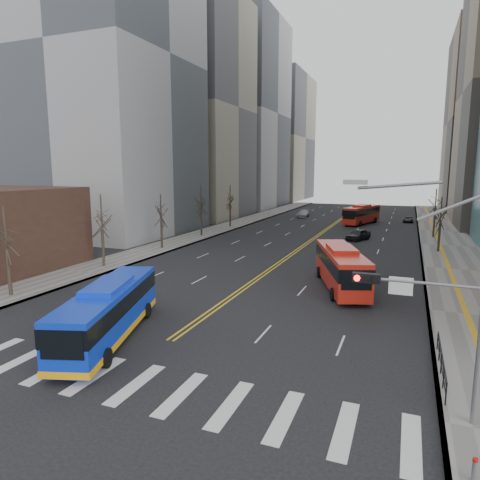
# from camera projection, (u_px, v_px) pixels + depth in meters

# --- Properties ---
(ground) EXTENTS (220.00, 220.00, 0.00)m
(ground) POSITION_uv_depth(u_px,v_px,m) (115.00, 380.00, 20.14)
(ground) COLOR black
(sidewalk_right) EXTENTS (7.00, 130.00, 0.15)m
(sidewalk_right) POSITION_uv_depth(u_px,v_px,m) (448.00, 246.00, 55.08)
(sidewalk_right) COLOR slate
(sidewalk_right) RESTS_ON ground
(sidewalk_left) EXTENTS (5.00, 130.00, 0.15)m
(sidewalk_left) POSITION_uv_depth(u_px,v_px,m) (210.00, 232.00, 67.40)
(sidewalk_left) COLOR slate
(sidewalk_left) RESTS_ON ground
(crosswalk) EXTENTS (26.70, 4.00, 0.01)m
(crosswalk) POSITION_uv_depth(u_px,v_px,m) (115.00, 380.00, 20.14)
(crosswalk) COLOR silver
(crosswalk) RESTS_ON ground
(centerline) EXTENTS (0.55, 100.00, 0.01)m
(centerline) POSITION_uv_depth(u_px,v_px,m) (326.00, 230.00, 70.61)
(centerline) COLOR gold
(centerline) RESTS_ON ground
(office_towers) EXTENTS (83.00, 134.00, 58.00)m
(office_towers) POSITION_uv_depth(u_px,v_px,m) (345.00, 92.00, 79.07)
(office_towers) COLOR #98989A
(office_towers) RESTS_ON ground
(signal_mast) EXTENTS (5.37, 0.37, 9.39)m
(signal_mast) POSITION_uv_depth(u_px,v_px,m) (441.00, 301.00, 16.19)
(signal_mast) COLOR gray
(signal_mast) RESTS_ON ground
(pedestrian_railing) EXTENTS (0.06, 6.06, 1.02)m
(pedestrian_railing) POSITION_uv_depth(u_px,v_px,m) (442.00, 360.00, 20.33)
(pedestrian_railing) COLOR black
(pedestrian_railing) RESTS_ON sidewalk_right
(street_trees) EXTENTS (35.20, 47.20, 7.60)m
(street_trees) POSITION_uv_depth(u_px,v_px,m) (241.00, 209.00, 53.66)
(street_trees) COLOR #2D241B
(street_trees) RESTS_ON ground
(blue_bus) EXTENTS (5.82, 11.63, 3.34)m
(blue_bus) POSITION_uv_depth(u_px,v_px,m) (109.00, 310.00, 24.77)
(blue_bus) COLOR #0E33D2
(blue_bus) RESTS_ON ground
(red_bus_near) EXTENTS (6.11, 11.30, 3.52)m
(red_bus_near) POSITION_uv_depth(u_px,v_px,m) (341.00, 265.00, 35.44)
(red_bus_near) COLOR red
(red_bus_near) RESTS_ON ground
(red_bus_far) EXTENTS (5.61, 11.34, 3.51)m
(red_bus_far) POSITION_uv_depth(u_px,v_px,m) (362.00, 213.00, 77.56)
(red_bus_far) COLOR red
(red_bus_far) RESTS_ON ground
(car_white) EXTENTS (1.83, 3.92, 1.24)m
(car_white) POSITION_uv_depth(u_px,v_px,m) (125.00, 294.00, 31.93)
(car_white) COLOR silver
(car_white) RESTS_ON ground
(car_dark_mid) EXTENTS (3.49, 4.99, 1.58)m
(car_dark_mid) POSITION_uv_depth(u_px,v_px,m) (358.00, 234.00, 60.00)
(car_dark_mid) COLOR black
(car_dark_mid) RESTS_ON ground
(car_silver) EXTENTS (2.35, 5.26, 1.50)m
(car_silver) POSITION_uv_depth(u_px,v_px,m) (303.00, 214.00, 88.85)
(car_silver) COLOR #A0A1A5
(car_silver) RESTS_ON ground
(car_dark_far) EXTENTS (1.85, 3.86, 1.06)m
(car_dark_far) POSITION_uv_depth(u_px,v_px,m) (408.00, 219.00, 80.36)
(car_dark_far) COLOR black
(car_dark_far) RESTS_ON ground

